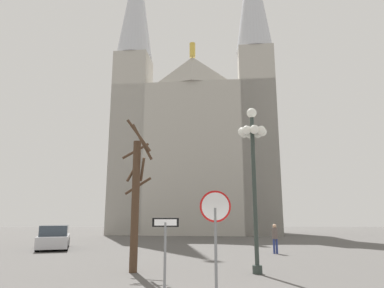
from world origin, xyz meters
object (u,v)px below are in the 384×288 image
(parked_car_near_silver, at_px, (54,238))
(stop_sign, at_px, (215,220))
(bare_tree, at_px, (136,197))
(one_way_arrow_sign, at_px, (165,245))
(street_lamp, at_px, (253,152))
(pedestrian_walking, at_px, (275,236))
(cathedral, at_px, (195,137))

(parked_car_near_silver, bearing_deg, stop_sign, -56.00)
(stop_sign, distance_m, bare_tree, 4.98)
(parked_car_near_silver, bearing_deg, one_way_arrow_sign, -60.48)
(street_lamp, bearing_deg, pedestrian_walking, 69.34)
(street_lamp, bearing_deg, one_way_arrow_sign, -130.92)
(pedestrian_walking, bearing_deg, cathedral, 99.46)
(one_way_arrow_sign, relative_size, pedestrian_walking, 1.25)
(street_lamp, bearing_deg, bare_tree, 173.90)
(street_lamp, xyz_separation_m, parked_car_near_silver, (-11.04, 9.98, -3.88))
(one_way_arrow_sign, bearing_deg, street_lamp, 49.08)
(cathedral, xyz_separation_m, parked_car_near_silver, (-9.97, -18.43, -11.14))
(stop_sign, relative_size, street_lamp, 0.44)
(parked_car_near_silver, bearing_deg, bare_tree, -55.94)
(cathedral, relative_size, parked_car_near_silver, 7.94)
(bare_tree, distance_m, pedestrian_walking, 9.69)
(cathedral, bearing_deg, stop_sign, -91.48)
(cathedral, distance_m, street_lamp, 29.34)
(one_way_arrow_sign, distance_m, pedestrian_walking, 12.01)
(stop_sign, bearing_deg, parked_car_near_silver, 124.00)
(cathedral, bearing_deg, street_lamp, -87.85)
(cathedral, relative_size, one_way_arrow_sign, 18.84)
(one_way_arrow_sign, bearing_deg, stop_sign, 7.46)
(street_lamp, bearing_deg, cathedral, 92.15)
(one_way_arrow_sign, distance_m, parked_car_near_silver, 15.80)
(stop_sign, bearing_deg, street_lamp, 62.14)
(cathedral, distance_m, bare_tree, 29.54)
(pedestrian_walking, bearing_deg, stop_sign, -113.25)
(stop_sign, xyz_separation_m, pedestrian_walking, (4.44, 10.33, -1.00))
(stop_sign, height_order, parked_car_near_silver, stop_sign)
(pedestrian_walking, bearing_deg, one_way_arrow_sign, -118.92)
(stop_sign, xyz_separation_m, street_lamp, (1.89, 3.58, 2.59))
(one_way_arrow_sign, xyz_separation_m, street_lamp, (3.26, 3.76, 3.25))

